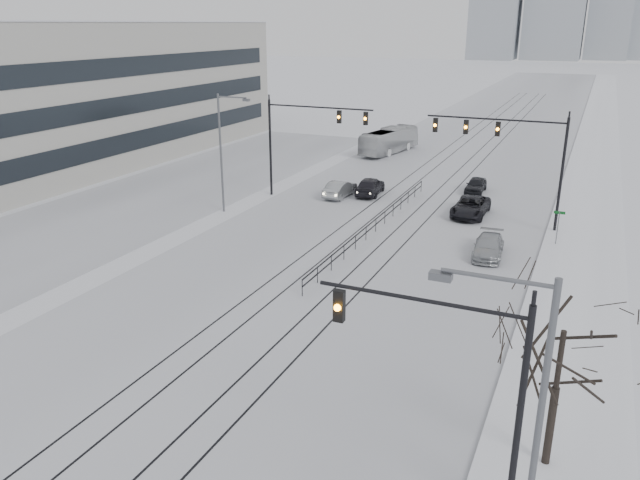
{
  "coord_description": "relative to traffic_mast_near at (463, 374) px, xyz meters",
  "views": [
    {
      "loc": [
        13.3,
        -9.59,
        13.88
      ],
      "look_at": [
        0.86,
        18.42,
        3.2
      ],
      "focal_mm": 35.0,
      "sensor_mm": 36.0,
      "label": 1
    }
  ],
  "objects": [
    {
      "name": "sedan_sb_outer",
      "position": [
        -16.62,
        31.65,
        -3.88
      ],
      "size": [
        1.61,
        4.22,
        1.37
      ],
      "primitive_type": "imported",
      "rotation": [
        0.0,
        0.0,
        3.1
      ],
      "color": "#929699",
      "rests_on": "ground"
    },
    {
      "name": "box_truck",
      "position": [
        -18.71,
        51.38,
        -3.18
      ],
      "size": [
        4.15,
        10.19,
        2.77
      ],
      "primitive_type": "imported",
      "rotation": [
        0.0,
        0.0,
        2.95
      ],
      "color": "silver",
      "rests_on": "ground"
    },
    {
      "name": "sidewalk_east",
      "position": [
        2.71,
        54.0,
        -4.48
      ],
      "size": [
        5.0,
        260.0,
        0.16
      ],
      "primitive_type": "cube",
      "color": "white",
      "rests_on": "ground"
    },
    {
      "name": "sedan_nb_right",
      "position": [
        -2.74,
        22.26,
        -3.94
      ],
      "size": [
        2.08,
        4.43,
        1.25
      ],
      "primitive_type": "imported",
      "rotation": [
        0.0,
        0.0,
        0.08
      ],
      "color": "#A4A8AC",
      "rests_on": "ground"
    },
    {
      "name": "traffic_mast_ne",
      "position": [
        -2.64,
        29.0,
        1.2
      ],
      "size": [
        9.6,
        0.37,
        8.0
      ],
      "color": "black",
      "rests_on": "ground"
    },
    {
      "name": "street_light_west",
      "position": [
        -22.99,
        24.0,
        0.65
      ],
      "size": [
        2.73,
        0.25,
        9.0
      ],
      "color": "#595B60",
      "rests_on": "ground"
    },
    {
      "name": "road",
      "position": [
        -10.79,
        54.0,
        -4.55
      ],
      "size": [
        22.0,
        260.0,
        0.02
      ],
      "primitive_type": "cube",
      "color": "silver",
      "rests_on": "ground"
    },
    {
      "name": "sedan_nb_far",
      "position": [
        -6.44,
        37.8,
        -3.93
      ],
      "size": [
        1.53,
        3.75,
        1.27
      ],
      "primitive_type": "imported",
      "rotation": [
        0.0,
        0.0,
        0.01
      ],
      "color": "black",
      "rests_on": "ground"
    },
    {
      "name": "bare_tree",
      "position": [
        2.41,
        3.0,
        -0.07
      ],
      "size": [
        4.4,
        4.4,
        6.1
      ],
      "color": "black",
      "rests_on": "ground"
    },
    {
      "name": "traffic_mast_nw",
      "position": [
        -19.31,
        30.0,
        1.01
      ],
      "size": [
        9.1,
        0.37,
        8.0
      ],
      "color": "black",
      "rests_on": "ground"
    },
    {
      "name": "parking_strip",
      "position": [
        -30.79,
        29.0,
        -4.55
      ],
      "size": [
        14.0,
        60.0,
        0.03
      ],
      "primitive_type": "cube",
      "color": "silver",
      "rests_on": "ground"
    },
    {
      "name": "tram_rails",
      "position": [
        -10.79,
        34.0,
        -4.54
      ],
      "size": [
        5.3,
        180.0,
        0.01
      ],
      "color": "black",
      "rests_on": "ground"
    },
    {
      "name": "street_light_east",
      "position": [
        1.91,
        -3.0,
        0.65
      ],
      "size": [
        2.73,
        0.25,
        9.0
      ],
      "color": "#595B60",
      "rests_on": "ground"
    },
    {
      "name": "curb",
      "position": [
        0.26,
        54.0,
        -4.5
      ],
      "size": [
        0.1,
        260.0,
        0.12
      ],
      "primitive_type": "cube",
      "color": "gray",
      "rests_on": "ground"
    },
    {
      "name": "traffic_mast_near",
      "position": [
        0.0,
        0.0,
        0.0
      ],
      "size": [
        6.1,
        0.37,
        7.0
      ],
      "color": "black",
      "rests_on": "ground"
    },
    {
      "name": "sedan_nb_front",
      "position": [
        -5.49,
        30.61,
        -3.85
      ],
      "size": [
        2.4,
        5.13,
        1.42
      ],
      "primitive_type": "imported",
      "rotation": [
        0.0,
        0.0,
        -0.01
      ],
      "color": "black",
      "rests_on": "ground"
    },
    {
      "name": "sedan_sb_inner",
      "position": [
        -14.54,
        33.33,
        -3.8
      ],
      "size": [
        2.2,
        4.64,
        1.53
      ],
      "primitive_type": "imported",
      "rotation": [
        0.0,
        0.0,
        3.23
      ],
      "color": "black",
      "rests_on": "ground"
    },
    {
      "name": "office_building",
      "position": [
        -48.76,
        29.0,
        2.5
      ],
      "size": [
        20.2,
        62.2,
        14.11
      ],
      "color": "#AAA8A0",
      "rests_on": "ground"
    },
    {
      "name": "median_fence",
      "position": [
        -10.79,
        24.0,
        -4.04
      ],
      "size": [
        0.06,
        24.0,
        1.0
      ],
      "color": "black",
      "rests_on": "ground"
    },
    {
      "name": "street_sign",
      "position": [
        1.01,
        26.0,
        -2.96
      ],
      "size": [
        0.7,
        0.06,
        2.4
      ],
      "color": "#595B60",
      "rests_on": "ground"
    }
  ]
}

